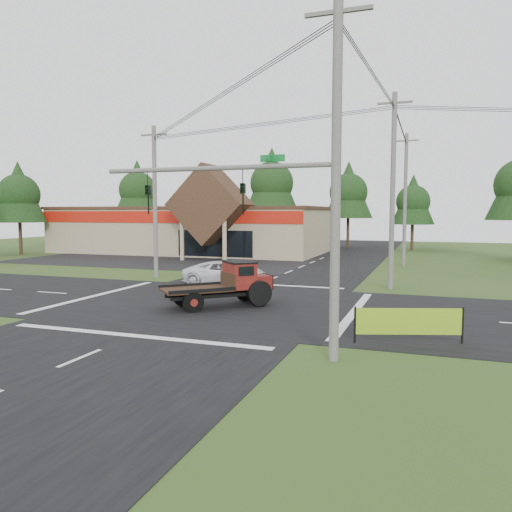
% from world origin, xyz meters
% --- Properties ---
extents(ground, '(120.00, 120.00, 0.00)m').
position_xyz_m(ground, '(0.00, 0.00, 0.00)').
color(ground, '#2E4518').
rests_on(ground, ground).
extents(road_ns, '(12.00, 120.00, 0.02)m').
position_xyz_m(road_ns, '(0.00, 0.00, 0.01)').
color(road_ns, black).
rests_on(road_ns, ground).
extents(road_ew, '(120.00, 12.00, 0.02)m').
position_xyz_m(road_ew, '(0.00, 0.00, 0.01)').
color(road_ew, black).
rests_on(road_ew, ground).
extents(parking_apron, '(28.00, 14.00, 0.02)m').
position_xyz_m(parking_apron, '(-14.00, 19.00, 0.01)').
color(parking_apron, black).
rests_on(parking_apron, ground).
extents(cvs_building, '(30.40, 18.20, 9.19)m').
position_xyz_m(cvs_building, '(-15.70, 29.57, 2.78)').
color(cvs_building, tan).
rests_on(cvs_building, ground).
extents(traffic_signal_mast, '(8.12, 0.24, 7.00)m').
position_xyz_m(traffic_signal_mast, '(5.82, -7.50, 4.43)').
color(traffic_signal_mast, '#595651').
rests_on(traffic_signal_mast, ground).
extents(utility_pole_nr, '(2.00, 0.30, 11.00)m').
position_xyz_m(utility_pole_nr, '(7.50, -7.50, 5.64)').
color(utility_pole_nr, '#595651').
rests_on(utility_pole_nr, ground).
extents(utility_pole_nw, '(2.00, 0.30, 10.50)m').
position_xyz_m(utility_pole_nw, '(-8.00, 8.00, 5.39)').
color(utility_pole_nw, '#595651').
rests_on(utility_pole_nw, ground).
extents(utility_pole_ne, '(2.00, 0.30, 11.50)m').
position_xyz_m(utility_pole_ne, '(8.00, 8.00, 5.89)').
color(utility_pole_ne, '#595651').
rests_on(utility_pole_ne, ground).
extents(utility_pole_n, '(2.00, 0.30, 11.20)m').
position_xyz_m(utility_pole_n, '(8.00, 22.00, 5.74)').
color(utility_pole_n, '#595651').
rests_on(utility_pole_n, ground).
extents(tree_row_a, '(6.72, 6.72, 12.12)m').
position_xyz_m(tree_row_a, '(-30.00, 40.00, 8.05)').
color(tree_row_a, '#332316').
rests_on(tree_row_a, ground).
extents(tree_row_b, '(5.60, 5.60, 10.10)m').
position_xyz_m(tree_row_b, '(-20.00, 42.00, 6.70)').
color(tree_row_b, '#332316').
rests_on(tree_row_b, ground).
extents(tree_row_c, '(7.28, 7.28, 13.13)m').
position_xyz_m(tree_row_c, '(-10.00, 41.00, 8.72)').
color(tree_row_c, '#332316').
rests_on(tree_row_c, ground).
extents(tree_row_d, '(6.16, 6.16, 11.11)m').
position_xyz_m(tree_row_d, '(0.00, 42.00, 7.38)').
color(tree_row_d, '#332316').
rests_on(tree_row_d, ground).
extents(tree_row_e, '(5.04, 5.04, 9.09)m').
position_xyz_m(tree_row_e, '(8.00, 40.00, 6.03)').
color(tree_row_e, '#332316').
rests_on(tree_row_e, ground).
extents(tree_side_w, '(5.60, 5.60, 10.10)m').
position_xyz_m(tree_side_w, '(-32.00, 20.00, 6.70)').
color(tree_side_w, '#332316').
rests_on(tree_side_w, ground).
extents(antique_flatbed_truck, '(5.27, 5.14, 2.23)m').
position_xyz_m(antique_flatbed_truck, '(0.63, -0.67, 1.11)').
color(antique_flatbed_truck, '#5C0D11').
rests_on(antique_flatbed_truck, ground).
extents(roadside_banner, '(3.65, 1.27, 1.30)m').
position_xyz_m(roadside_banner, '(9.59, -4.70, 0.65)').
color(roadside_banner, '#76A315').
rests_on(roadside_banner, ground).
extents(white_pickup, '(5.75, 3.54, 1.49)m').
position_xyz_m(white_pickup, '(-1.98, 6.44, 0.74)').
color(white_pickup, white).
rests_on(white_pickup, ground).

